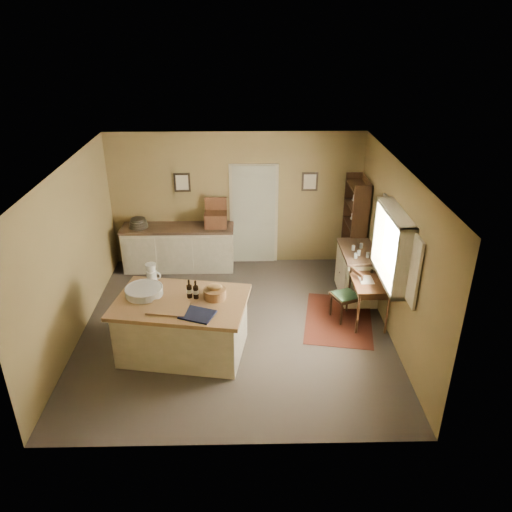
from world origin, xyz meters
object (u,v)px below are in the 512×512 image
(work_island, at_px, (182,324))
(sideboard, at_px, (179,246))
(shelving_unit, at_px, (357,226))
(right_cabinet, at_px, (357,272))
(desk_chair, at_px, (345,296))
(writing_desk, at_px, (369,285))

(work_island, xyz_separation_m, sideboard, (-0.37, 2.82, -0.00))
(sideboard, relative_size, shelving_unit, 1.15)
(sideboard, bearing_deg, work_island, -82.52)
(right_cabinet, bearing_deg, desk_chair, -113.70)
(writing_desk, bearing_deg, sideboard, 149.24)
(work_island, xyz_separation_m, shelving_unit, (3.14, 2.62, 0.48))
(work_island, relative_size, sideboard, 0.95)
(writing_desk, distance_m, shelving_unit, 1.83)
(sideboard, distance_m, writing_desk, 3.91)
(writing_desk, distance_m, right_cabinet, 0.88)
(desk_chair, bearing_deg, right_cabinet, 43.89)
(right_cabinet, xyz_separation_m, shelving_unit, (0.15, 0.94, 0.50))
(work_island, distance_m, shelving_unit, 4.11)
(sideboard, relative_size, right_cabinet, 2.01)
(desk_chair, bearing_deg, writing_desk, -29.37)
(work_island, xyz_separation_m, writing_desk, (2.99, 0.82, 0.19))
(work_island, bearing_deg, sideboard, 106.84)
(desk_chair, height_order, shelving_unit, shelving_unit)
(work_island, relative_size, shelving_unit, 1.09)
(writing_desk, height_order, right_cabinet, right_cabinet)
(desk_chair, bearing_deg, shelving_unit, 51.50)
(work_island, relative_size, right_cabinet, 1.90)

